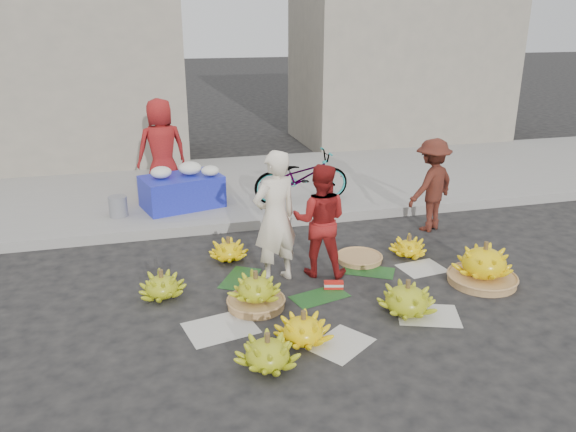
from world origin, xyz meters
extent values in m
plane|color=black|center=(0.00, 0.00, 0.00)|extent=(80.00, 80.00, 0.00)
cube|color=gray|center=(0.00, 2.20, 0.07)|extent=(40.00, 0.25, 0.15)
cube|color=gray|center=(0.00, 4.30, 0.06)|extent=(40.00, 4.00, 0.12)
cube|color=gray|center=(-4.00, 7.20, 2.00)|extent=(6.00, 3.00, 4.00)
cube|color=gray|center=(4.50, 7.70, 2.50)|extent=(5.00, 3.00, 5.00)
cylinder|color=#9E7142|center=(-0.85, -0.25, 0.04)|extent=(0.63, 0.63, 0.09)
cylinder|color=brown|center=(-0.85, -0.25, 0.38)|extent=(0.05, 0.05, 0.12)
cylinder|color=brown|center=(-0.98, -1.39, 0.29)|extent=(0.05, 0.05, 0.12)
cylinder|color=brown|center=(-0.55, -1.07, 0.29)|extent=(0.05, 0.05, 0.12)
cylinder|color=brown|center=(0.69, -0.80, 0.34)|extent=(0.05, 0.05, 0.12)
cylinder|color=#9E7142|center=(1.91, -0.35, 0.04)|extent=(0.80, 0.80, 0.09)
cylinder|color=brown|center=(1.91, -0.35, 0.47)|extent=(0.05, 0.05, 0.12)
cylinder|color=brown|center=(1.41, 0.62, 0.24)|extent=(0.05, 0.05, 0.12)
cylinder|color=brown|center=(-1.84, 0.27, 0.27)|extent=(0.05, 0.05, 0.12)
cylinder|color=brown|center=(-0.94, 1.11, 0.26)|extent=(0.05, 0.05, 0.12)
cylinder|color=#9E7142|center=(0.71, 0.63, 0.03)|extent=(0.65, 0.65, 0.07)
cube|color=red|center=(0.12, -0.05, 0.05)|extent=(0.24, 0.13, 0.09)
imported|color=#EFE3C9|center=(-0.49, 0.35, 0.81)|extent=(0.69, 0.57, 1.62)
imported|color=maroon|center=(0.09, 0.41, 0.70)|extent=(0.83, 0.75, 1.40)
imported|color=maroon|center=(2.15, 1.46, 0.69)|extent=(1.03, 0.85, 1.38)
cube|color=#1A20AB|center=(-1.37, 3.14, 0.37)|extent=(1.38, 1.06, 0.51)
ellipsoid|color=silver|center=(-1.68, 3.08, 0.72)|extent=(0.33, 0.33, 0.18)
ellipsoid|color=silver|center=(-1.22, 3.19, 0.73)|extent=(0.37, 0.37, 0.20)
ellipsoid|color=silver|center=(-0.91, 3.03, 0.71)|extent=(0.29, 0.29, 0.16)
cylinder|color=slate|center=(-2.37, 2.91, 0.28)|extent=(0.28, 0.28, 0.32)
imported|color=maroon|center=(-1.62, 3.71, 0.96)|extent=(0.92, 0.70, 1.68)
imported|color=gray|center=(0.57, 2.92, 0.54)|extent=(0.57, 1.60, 0.84)
camera|label=1|loc=(-1.91, -5.67, 3.02)|focal=35.00mm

